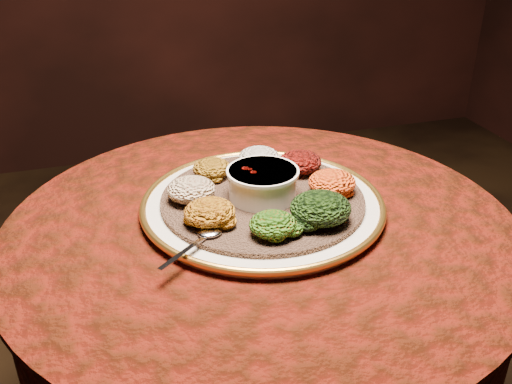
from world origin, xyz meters
name	(u,v)px	position (x,y,z in m)	size (l,w,h in m)	color
table	(261,297)	(0.00, 0.00, 0.55)	(0.96, 0.96, 0.73)	black
platter	(263,204)	(0.01, 0.04, 0.75)	(0.47, 0.47, 0.02)	beige
injera	(263,199)	(0.01, 0.04, 0.76)	(0.39, 0.39, 0.01)	brown
stew_bowl	(263,181)	(0.01, 0.04, 0.80)	(0.14, 0.14, 0.06)	white
spoon	(206,236)	(-0.12, -0.07, 0.77)	(0.12, 0.10, 0.01)	silver
portion_ayib	(259,157)	(0.05, 0.17, 0.78)	(0.09, 0.08, 0.04)	silver
portion_kitfo	(300,162)	(0.12, 0.12, 0.78)	(0.09, 0.09, 0.04)	black
portion_tikil	(332,182)	(0.15, 0.02, 0.78)	(0.09, 0.09, 0.04)	#A96D0E
portion_gomen	(321,208)	(0.08, -0.08, 0.79)	(0.11, 0.10, 0.05)	black
portion_mixveg	(273,224)	(-0.01, -0.09, 0.78)	(0.08, 0.08, 0.04)	#B03F0B
portion_kik	(210,212)	(-0.10, -0.03, 0.78)	(0.09, 0.09, 0.04)	#A9690E
portion_timatim	(191,190)	(-0.12, 0.07, 0.78)	(0.09, 0.09, 0.04)	maroon
portion_shiro	(212,168)	(-0.06, 0.15, 0.78)	(0.08, 0.07, 0.04)	#855510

